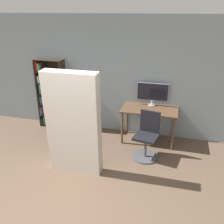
{
  "coord_description": "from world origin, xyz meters",
  "views": [
    {
      "loc": [
        1.64,
        -2.38,
        2.79
      ],
      "look_at": [
        0.54,
        1.66,
        1.05
      ],
      "focal_mm": 40.0,
      "sensor_mm": 36.0,
      "label": 1
    }
  ],
  "objects_px": {
    "office_chair": "(147,139)",
    "mattress_near": "(74,124)",
    "bookshelf": "(50,94)",
    "monitor": "(153,93)"
  },
  "relations": [
    {
      "from": "office_chair",
      "to": "mattress_near",
      "type": "bearing_deg",
      "value": -145.41
    },
    {
      "from": "office_chair",
      "to": "bookshelf",
      "type": "distance_m",
      "value": 2.74
    },
    {
      "from": "bookshelf",
      "to": "mattress_near",
      "type": "height_order",
      "value": "mattress_near"
    },
    {
      "from": "monitor",
      "to": "office_chair",
      "type": "xyz_separation_m",
      "value": [
        0.03,
        -0.9,
        -0.69
      ]
    },
    {
      "from": "bookshelf",
      "to": "mattress_near",
      "type": "distance_m",
      "value": 2.18
    },
    {
      "from": "bookshelf",
      "to": "monitor",
      "type": "bearing_deg",
      "value": 0.64
    },
    {
      "from": "monitor",
      "to": "office_chair",
      "type": "relative_size",
      "value": 0.73
    },
    {
      "from": "mattress_near",
      "to": "bookshelf",
      "type": "bearing_deg",
      "value": 129.22
    },
    {
      "from": "monitor",
      "to": "mattress_near",
      "type": "height_order",
      "value": "mattress_near"
    },
    {
      "from": "office_chair",
      "to": "mattress_near",
      "type": "relative_size",
      "value": 0.5
    }
  ]
}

